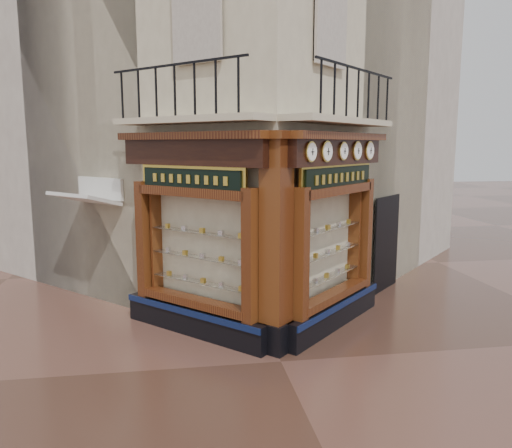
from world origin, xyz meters
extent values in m
plane|color=#43291F|center=(0.00, 0.00, 0.00)|extent=(80.00, 80.00, 0.00)
cube|color=beige|center=(0.00, 6.16, 6.00)|extent=(11.31, 11.31, 12.00)
cube|color=beige|center=(-2.47, 8.63, 5.50)|extent=(11.31, 11.31, 11.00)
cube|color=beige|center=(2.47, 8.63, 5.50)|extent=(11.31, 11.31, 11.00)
cube|color=black|center=(-1.44, 1.54, 0.28)|extent=(2.72, 2.72, 0.55)
cube|color=#0C173C|center=(-1.57, 1.41, 0.49)|extent=(2.50, 2.50, 0.12)
cube|color=#38150A|center=(-0.45, 0.55, 1.77)|extent=(0.37, 0.37, 2.45)
cube|color=#38150A|center=(-2.43, 2.53, 1.77)|extent=(0.37, 0.37, 2.45)
cube|color=#FFEBC1|center=(-1.20, 1.77, 1.75)|extent=(1.80, 1.80, 2.10)
cube|color=black|center=(-1.42, 1.55, 3.60)|extent=(2.69, 2.69, 0.50)
cube|color=#38150A|center=(-1.47, 1.50, 3.91)|extent=(2.86, 2.86, 0.14)
cube|color=black|center=(1.44, 1.54, 0.28)|extent=(2.72, 2.72, 0.55)
cube|color=#0C173C|center=(1.57, 1.41, 0.49)|extent=(2.50, 2.50, 0.12)
cube|color=#38150A|center=(0.45, 0.55, 1.77)|extent=(0.37, 0.37, 2.45)
cube|color=#38150A|center=(2.43, 2.53, 1.77)|extent=(0.37, 0.37, 2.45)
cube|color=#FFEBC1|center=(1.20, 1.77, 1.75)|extent=(1.80, 1.80, 2.10)
cube|color=black|center=(1.42, 1.55, 3.60)|extent=(2.69, 2.69, 0.50)
cube|color=#38150A|center=(1.47, 1.50, 3.91)|extent=(2.86, 2.86, 0.14)
cube|color=black|center=(0.00, 0.50, 0.28)|extent=(0.78, 0.78, 0.55)
cube|color=#38150A|center=(0.00, 0.50, 2.20)|extent=(0.64, 0.64, 3.50)
cube|color=#38150A|center=(0.00, 0.50, 3.91)|extent=(0.85, 0.85, 0.14)
cube|color=beige|center=(-1.48, 1.49, 4.20)|extent=(2.97, 2.97, 0.12)
cube|color=black|center=(-1.72, 1.26, 5.15)|extent=(2.36, 2.36, 0.04)
cube|color=beige|center=(1.48, 1.49, 4.20)|extent=(2.97, 2.97, 0.12)
cube|color=black|center=(1.72, 1.26, 5.15)|extent=(2.36, 2.36, 0.04)
cylinder|color=gold|center=(0.61, 0.52, 3.62)|extent=(0.29, 0.29, 0.36)
cylinder|color=white|center=(0.63, 0.49, 3.62)|extent=(0.24, 0.24, 0.31)
cube|color=black|center=(0.64, 0.48, 3.62)|extent=(0.02, 0.02, 0.12)
cube|color=black|center=(0.64, 0.48, 3.62)|extent=(0.07, 0.07, 0.01)
cylinder|color=gold|center=(1.02, 0.93, 3.62)|extent=(0.31, 0.31, 0.39)
cylinder|color=white|center=(1.04, 0.91, 3.62)|extent=(0.25, 0.25, 0.34)
cube|color=black|center=(1.05, 0.90, 3.62)|extent=(0.02, 0.02, 0.13)
cube|color=black|center=(1.05, 0.90, 3.62)|extent=(0.08, 0.08, 0.01)
cylinder|color=gold|center=(1.50, 1.41, 3.62)|extent=(0.29, 0.29, 0.36)
cylinder|color=white|center=(1.52, 1.38, 3.62)|extent=(0.23, 0.23, 0.31)
cube|color=black|center=(1.53, 1.37, 3.62)|extent=(0.02, 0.02, 0.12)
cube|color=black|center=(1.53, 1.37, 3.62)|extent=(0.07, 0.07, 0.01)
cylinder|color=gold|center=(1.95, 1.85, 3.62)|extent=(0.31, 0.31, 0.39)
cylinder|color=white|center=(1.97, 1.83, 3.62)|extent=(0.25, 0.25, 0.33)
cube|color=black|center=(1.98, 1.82, 3.62)|extent=(0.02, 0.02, 0.13)
cube|color=black|center=(1.98, 1.82, 3.62)|extent=(0.08, 0.08, 0.01)
cylinder|color=gold|center=(2.39, 2.29, 3.62)|extent=(0.32, 0.32, 0.40)
cylinder|color=white|center=(2.41, 2.27, 3.62)|extent=(0.26, 0.26, 0.35)
cube|color=black|center=(2.42, 2.26, 3.62)|extent=(0.02, 0.02, 0.13)
cube|color=black|center=(2.42, 2.26, 3.62)|extent=(0.08, 0.08, 0.01)
cube|color=gold|center=(-1.45, 1.53, 3.10)|extent=(1.92, 1.92, 0.51)
cube|color=black|center=(-1.48, 1.50, 3.10)|extent=(1.79, 1.79, 0.38)
cube|color=gold|center=(1.45, 1.53, 3.10)|extent=(2.10, 2.10, 0.56)
cube|color=black|center=(1.48, 1.50, 3.10)|extent=(1.95, 1.95, 0.42)
camera|label=1|loc=(-1.70, -8.05, 3.73)|focal=35.00mm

